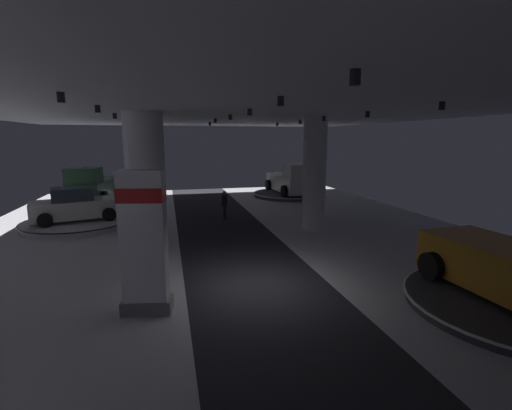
# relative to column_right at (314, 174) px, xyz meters

# --- Properties ---
(ground) EXTENTS (24.00, 44.00, 0.06)m
(ground) POSITION_rel_column_right_xyz_m (-4.33, -6.03, -2.77)
(ground) COLOR #B2B2B7
(ceiling_with_spotlights) EXTENTS (24.00, 44.00, 0.39)m
(ceiling_with_spotlights) POSITION_rel_column_right_xyz_m (-4.33, -6.03, 2.80)
(ceiling_with_spotlights) COLOR silver
(column_right) EXTENTS (1.11, 1.11, 5.50)m
(column_right) POSITION_rel_column_right_xyz_m (0.00, 0.00, 0.00)
(column_right) COLOR silver
(column_right) RESTS_ON ground
(column_left) EXTENTS (1.56, 1.56, 5.50)m
(column_left) POSITION_rel_column_right_xyz_m (-7.75, -1.08, 0.00)
(column_left) COLOR silver
(column_left) RESTS_ON ground
(brand_sign_pylon) EXTENTS (1.36, 0.86, 3.71)m
(brand_sign_pylon) POSITION_rel_column_right_xyz_m (-7.54, -7.05, -0.83)
(brand_sign_pylon) COLOR slate
(brand_sign_pylon) RESTS_ON ground
(display_platform_deep_left) EXTENTS (5.88, 5.88, 0.33)m
(display_platform_deep_left) POSITION_rel_column_right_xyz_m (-11.78, 10.08, -2.56)
(display_platform_deep_left) COLOR #B7B7BC
(display_platform_deep_left) RESTS_ON ground
(pickup_truck_deep_left) EXTENTS (3.18, 5.52, 2.30)m
(pickup_truck_deep_left) POSITION_rel_column_right_xyz_m (-11.82, 9.76, -1.48)
(pickup_truck_deep_left) COLOR #2D5638
(pickup_truck_deep_left) RESTS_ON display_platform_deep_left
(display_platform_deep_right) EXTENTS (5.68, 5.68, 0.28)m
(display_platform_deep_right) POSITION_rel_column_right_xyz_m (2.36, 10.39, -2.59)
(display_platform_deep_right) COLOR #333338
(display_platform_deep_right) RESTS_ON ground
(pickup_truck_deep_right) EXTENTS (2.85, 5.39, 2.30)m
(pickup_truck_deep_right) POSITION_rel_column_right_xyz_m (2.38, 10.07, -1.53)
(pickup_truck_deep_right) COLOR silver
(pickup_truck_deep_right) RESTS_ON display_platform_deep_right
(display_platform_far_left) EXTENTS (5.38, 5.38, 0.29)m
(display_platform_far_left) POSITION_rel_column_right_xyz_m (-11.49, 3.69, -2.59)
(display_platform_far_left) COLOR #B7B7BC
(display_platform_far_left) RESTS_ON ground
(display_car_far_left) EXTENTS (4.52, 3.05, 1.71)m
(display_car_far_left) POSITION_rel_column_right_xyz_m (-11.52, 3.68, -1.69)
(display_car_far_left) COLOR silver
(display_car_far_left) RESTS_ON display_platform_far_left
(visitor_walking_near) EXTENTS (0.32, 0.32, 1.59)m
(visitor_walking_near) POSITION_rel_column_right_xyz_m (-3.85, 3.46, -1.84)
(visitor_walking_near) COLOR black
(visitor_walking_near) RESTS_ON ground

